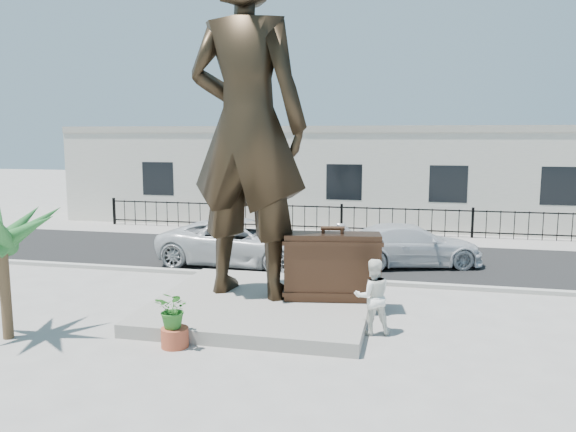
% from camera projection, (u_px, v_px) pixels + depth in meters
% --- Properties ---
extents(ground, '(100.00, 100.00, 0.00)m').
position_uv_depth(ground, '(268.00, 332.00, 12.36)').
color(ground, '#9E9991').
rests_on(ground, ground).
extents(street, '(40.00, 7.00, 0.01)m').
position_uv_depth(street, '(324.00, 256.00, 20.08)').
color(street, black).
rests_on(street, ground).
extents(curb, '(40.00, 0.25, 0.12)m').
position_uv_depth(curb, '(306.00, 279.00, 16.70)').
color(curb, '#A5A399').
rests_on(curb, ground).
extents(far_sidewalk, '(40.00, 2.50, 0.02)m').
position_uv_depth(far_sidewalk, '(339.00, 236.00, 23.95)').
color(far_sidewalk, '#9E9991').
rests_on(far_sidewalk, ground).
extents(plinth, '(5.20, 5.20, 0.30)m').
position_uv_depth(plinth, '(264.00, 304.00, 13.89)').
color(plinth, gray).
rests_on(plinth, ground).
extents(fence, '(22.00, 0.10, 1.20)m').
position_uv_depth(fence, '(342.00, 220.00, 24.63)').
color(fence, black).
rests_on(fence, ground).
extents(building, '(28.00, 7.00, 4.40)m').
position_uv_depth(building, '(352.00, 176.00, 28.46)').
color(building, silver).
rests_on(building, ground).
extents(statue, '(3.34, 2.45, 8.43)m').
position_uv_depth(statue, '(247.00, 126.00, 13.71)').
color(statue, black).
rests_on(statue, plinth).
extents(suitcase, '(2.40, 1.09, 1.63)m').
position_uv_depth(suitcase, '(332.00, 266.00, 13.72)').
color(suitcase, '#322015').
rests_on(suitcase, plinth).
extents(tourist, '(0.96, 0.84, 1.67)m').
position_uv_depth(tourist, '(373.00, 296.00, 12.15)').
color(tourist, white).
rests_on(tourist, ground).
extents(car_white, '(5.65, 2.87, 1.53)m').
position_uv_depth(car_white, '(242.00, 242.00, 18.60)').
color(car_white, silver).
rests_on(car_white, street).
extents(car_silver, '(5.06, 3.19, 1.37)m').
position_uv_depth(car_silver, '(410.00, 245.00, 18.51)').
color(car_silver, silver).
rests_on(car_silver, street).
extents(worker, '(1.16, 0.81, 1.64)m').
position_uv_depth(worker, '(223.00, 214.00, 24.80)').
color(worker, '#ED3C0C').
rests_on(worker, far_sidewalk).
extents(palm_tree, '(1.80, 1.80, 3.20)m').
position_uv_depth(palm_tree, '(9.00, 338.00, 11.98)').
color(palm_tree, '#1F5725').
rests_on(palm_tree, ground).
extents(planter, '(0.56, 0.56, 0.40)m').
position_uv_depth(planter, '(175.00, 337.00, 11.47)').
color(planter, '#A9472C').
rests_on(planter, ground).
extents(shrub, '(0.81, 0.74, 0.79)m').
position_uv_depth(shrub, '(174.00, 309.00, 11.38)').
color(shrub, '#2A6D23').
rests_on(shrub, planter).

